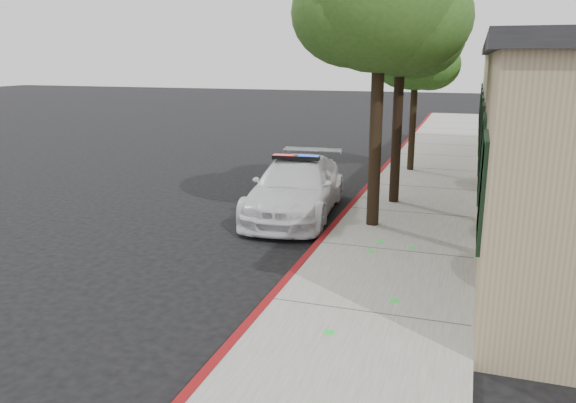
{
  "coord_description": "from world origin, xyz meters",
  "views": [
    {
      "loc": [
        2.97,
        -7.9,
        3.91
      ],
      "look_at": [
        -0.18,
        1.67,
        1.33
      ],
      "focal_mm": 35.22,
      "sensor_mm": 36.0,
      "label": 1
    }
  ],
  "objects_px": {
    "police_car": "(296,187)",
    "street_tree_near": "(381,9)",
    "street_tree_far": "(417,60)",
    "street_tree_mid": "(402,29)"
  },
  "relations": [
    {
      "from": "police_car",
      "to": "street_tree_near",
      "type": "height_order",
      "value": "street_tree_near"
    },
    {
      "from": "street_tree_near",
      "to": "street_tree_far",
      "type": "xyz_separation_m",
      "value": [
        0.1,
        6.94,
        -1.08
      ]
    },
    {
      "from": "police_car",
      "to": "street_tree_far",
      "type": "height_order",
      "value": "street_tree_far"
    },
    {
      "from": "police_car",
      "to": "street_tree_far",
      "type": "relative_size",
      "value": 1.04
    },
    {
      "from": "street_tree_mid",
      "to": "street_tree_near",
      "type": "bearing_deg",
      "value": -94.02
    },
    {
      "from": "police_car",
      "to": "street_tree_mid",
      "type": "bearing_deg",
      "value": 30.13
    },
    {
      "from": "street_tree_near",
      "to": "street_tree_mid",
      "type": "xyz_separation_m",
      "value": [
        0.17,
        2.36,
        -0.31
      ]
    },
    {
      "from": "street_tree_near",
      "to": "street_tree_far",
      "type": "relative_size",
      "value": 1.3
    },
    {
      "from": "police_car",
      "to": "street_tree_near",
      "type": "distance_m",
      "value": 4.75
    },
    {
      "from": "police_car",
      "to": "street_tree_mid",
      "type": "distance_m",
      "value": 4.77
    }
  ]
}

